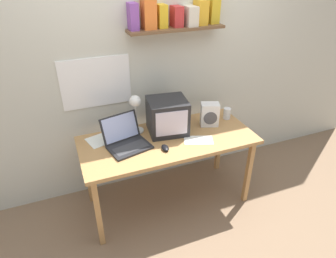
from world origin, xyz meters
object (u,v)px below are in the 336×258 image
Objects in this scene: crt_monitor at (167,116)px; desk_lamp at (135,107)px; juice_glass at (227,114)px; space_heater at (210,114)px; loose_paper_near_monitor at (100,140)px; laptop at (126,139)px; corner_desk at (168,145)px; printed_handout at (198,140)px; computer_mouse at (165,148)px.

crt_monitor is 0.31m from desk_lamp.
juice_glass is (0.65, 0.01, -0.11)m from crt_monitor.
space_heater reaches higher than loose_paper_near_monitor.
laptop is (-0.42, -0.09, -0.10)m from crt_monitor.
loose_paper_near_monitor is at bearing -178.96° from crt_monitor.
loose_paper_near_monitor is at bearing 161.08° from corner_desk.
crt_monitor reaches higher than laptop.
laptop is at bearing 164.90° from printed_handout.
laptop reaches higher than computer_mouse.
loose_paper_near_monitor is at bearing 144.35° from computer_mouse.
space_heater is 2.07× the size of computer_mouse.
desk_lamp is at bearing 146.97° from printed_handout.
juice_glass reaches higher than corner_desk.
desk_lamp is at bearing 31.77° from laptop.
space_heater is at bearing 44.41° from printed_handout.
corner_desk is 0.51m from space_heater.
corner_desk is 4.04× the size of desk_lamp.
corner_desk is at bearing -101.51° from crt_monitor.
crt_monitor is 0.64m from loose_paper_near_monitor.
laptop reaches higher than printed_handout.
printed_handout is at bearing -27.82° from corner_desk.
space_heater is at bearing -5.93° from loose_paper_near_monitor.
laptop is 3.74× the size of computer_mouse.
printed_handout and loose_paper_near_monitor have the same top height.
computer_mouse is (0.15, -0.34, -0.26)m from desk_lamp.
juice_glass is 0.24m from space_heater.
laptop is at bearing -174.70° from juice_glass.
crt_monitor is 1.71× the size of space_heater.
laptop is 0.26m from loose_paper_near_monitor.
corner_desk is 6.01× the size of loose_paper_near_monitor.
printed_handout is (-0.45, -0.27, -0.05)m from juice_glass.
desk_lamp is 3.45× the size of juice_glass.
laptop is 3.62× the size of juice_glass.
desk_lamp is at bearing -2.37° from loose_paper_near_monitor.
loose_paper_near_monitor is (-0.49, 0.35, -0.01)m from computer_mouse.
crt_monitor reaches higher than space_heater.
juice_glass is 1.03× the size of computer_mouse.
desk_lamp is 0.63m from printed_handout.
juice_glass is at bearing -8.19° from laptop.
desk_lamp is 0.96m from juice_glass.
laptop is 0.65m from printed_handout.
desk_lamp reaches higher than printed_handout.
laptop is 0.85m from space_heater.
loose_paper_near_monitor is at bearing 158.32° from printed_handout.
crt_monitor is (0.04, 0.13, 0.23)m from corner_desk.
computer_mouse is at bearing -50.22° from desk_lamp.
loose_paper_near_monitor reaches higher than corner_desk.
juice_glass is 0.43× the size of loose_paper_near_monitor.
crt_monitor is at bearing -164.95° from space_heater.
desk_lamp is at bearing 113.93° from computer_mouse.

